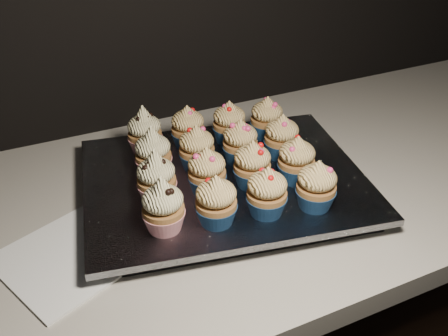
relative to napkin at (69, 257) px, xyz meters
name	(u,v)px	position (x,y,z in m)	size (l,w,h in m)	color
worktop	(178,208)	(0.20, 0.07, -0.02)	(2.44, 0.64, 0.04)	beige
napkin	(69,257)	(0.00, 0.00, 0.00)	(0.18, 0.18, 0.00)	white
baking_tray	(224,187)	(0.28, 0.06, 0.01)	(0.44, 0.33, 0.02)	black
foil_lining	(224,179)	(0.28, 0.06, 0.03)	(0.47, 0.37, 0.01)	silver
cupcake_0	(163,207)	(0.14, -0.03, 0.07)	(0.06, 0.06, 0.10)	#B31830
cupcake_1	(216,202)	(0.22, -0.05, 0.07)	(0.06, 0.06, 0.08)	navy
cupcake_2	(267,193)	(0.29, -0.07, 0.07)	(0.06, 0.06, 0.08)	navy
cupcake_3	(316,186)	(0.37, -0.08, 0.07)	(0.06, 0.06, 0.08)	navy
cupcake_4	(156,178)	(0.15, 0.04, 0.07)	(0.06, 0.06, 0.10)	#B31830
cupcake_5	(207,172)	(0.23, 0.03, 0.07)	(0.06, 0.06, 0.08)	navy
cupcake_6	(252,165)	(0.31, 0.01, 0.07)	(0.06, 0.06, 0.08)	navy
cupcake_7	(296,160)	(0.38, -0.01, 0.07)	(0.06, 0.06, 0.08)	navy
cupcake_8	(153,153)	(0.17, 0.11, 0.07)	(0.06, 0.06, 0.10)	#B31830
cupcake_9	(197,149)	(0.25, 0.10, 0.07)	(0.06, 0.06, 0.08)	navy
cupcake_10	(240,143)	(0.33, 0.09, 0.07)	(0.06, 0.06, 0.08)	navy
cupcake_11	(282,137)	(0.40, 0.07, 0.07)	(0.06, 0.06, 0.08)	navy
cupcake_12	(145,132)	(0.18, 0.19, 0.07)	(0.06, 0.06, 0.10)	#B31830
cupcake_13	(188,128)	(0.26, 0.18, 0.07)	(0.06, 0.06, 0.08)	navy
cupcake_14	(229,123)	(0.34, 0.16, 0.07)	(0.06, 0.06, 0.08)	navy
cupcake_15	(267,119)	(0.41, 0.15, 0.07)	(0.06, 0.06, 0.08)	navy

